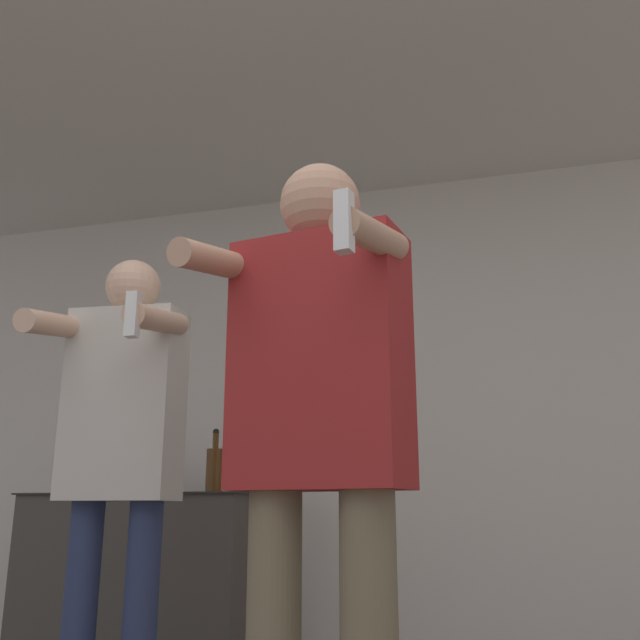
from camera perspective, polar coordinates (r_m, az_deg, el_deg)
name	(u,v)px	position (r m, az deg, el deg)	size (l,w,h in m)	color
wall_back	(402,422)	(3.65, 6.54, -8.13)	(7.00, 0.06, 2.55)	silver
ceiling_slab	(331,32)	(2.88, 0.86, 22.07)	(7.00, 3.19, 0.05)	silver
counter	(145,593)	(3.74, -13.83, -20.45)	(1.15, 0.60, 0.92)	#47423D
bottle_short_whiskey	(125,471)	(3.84, -15.35, -11.57)	(0.07, 0.07, 0.29)	maroon
bottle_dark_rum	(89,468)	(3.95, -17.98, -11.17)	(0.08, 0.08, 0.34)	#563314
bottle_tall_gin	(215,469)	(3.61, -8.43, -11.70)	(0.08, 0.08, 0.31)	#563314
person_woman_foreground	(319,430)	(1.84, -0.08, -8.78)	(0.56, 0.53, 1.78)	#75664C
person_man_side	(121,445)	(2.55, -15.66, -9.60)	(0.47, 0.51, 1.72)	navy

